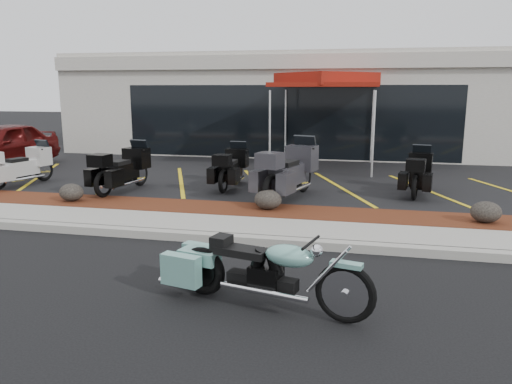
% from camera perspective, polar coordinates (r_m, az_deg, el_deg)
% --- Properties ---
extents(ground, '(90.00, 90.00, 0.00)m').
position_cam_1_polar(ground, '(8.24, -7.93, -7.39)').
color(ground, black).
rests_on(ground, ground).
extents(curb, '(24.00, 0.25, 0.15)m').
position_cam_1_polar(curb, '(9.02, -5.98, -5.13)').
color(curb, gray).
rests_on(curb, ground).
extents(sidewalk, '(24.00, 1.20, 0.15)m').
position_cam_1_polar(sidewalk, '(9.66, -4.69, -3.96)').
color(sidewalk, gray).
rests_on(sidewalk, ground).
extents(mulch_bed, '(24.00, 1.20, 0.16)m').
position_cam_1_polar(mulch_bed, '(10.78, -2.84, -2.25)').
color(mulch_bed, '#3A180D').
rests_on(mulch_bed, ground).
extents(upper_lot, '(26.00, 9.60, 0.15)m').
position_cam_1_polar(upper_lot, '(15.95, 2.20, 2.34)').
color(upper_lot, black).
rests_on(upper_lot, ground).
extents(dealership_building, '(18.00, 8.16, 4.00)m').
position_cam_1_polar(dealership_building, '(21.94, 5.15, 9.96)').
color(dealership_building, '#AAA599').
rests_on(dealership_building, ground).
extents(boulder_left, '(0.56, 0.47, 0.40)m').
position_cam_1_polar(boulder_left, '(12.13, -20.35, -0.04)').
color(boulder_left, black).
rests_on(boulder_left, mulch_bed).
extents(boulder_mid, '(0.59, 0.49, 0.42)m').
position_cam_1_polar(boulder_mid, '(10.60, 1.38, -0.87)').
color(boulder_mid, black).
rests_on(boulder_mid, mulch_bed).
extents(boulder_right, '(0.58, 0.48, 0.41)m').
position_cam_1_polar(boulder_right, '(10.53, 24.79, -2.08)').
color(boulder_right, black).
rests_on(boulder_right, mulch_bed).
extents(hero_cruiser, '(2.82, 1.32, 0.96)m').
position_cam_1_polar(hero_cruiser, '(5.91, 10.21, -10.37)').
color(hero_cruiser, '#6BA79C').
rests_on(hero_cruiser, ground).
extents(touring_white, '(1.23, 2.11, 1.16)m').
position_cam_1_polar(touring_white, '(15.04, -23.17, 3.34)').
color(touring_white, silver).
rests_on(touring_white, upper_lot).
extents(touring_black_front, '(1.11, 2.21, 1.23)m').
position_cam_1_polar(touring_black_front, '(13.48, -13.17, 3.27)').
color(touring_black_front, black).
rests_on(touring_black_front, upper_lot).
extents(touring_black_mid, '(0.78, 1.98, 1.15)m').
position_cam_1_polar(touring_black_mid, '(13.57, -2.03, 3.45)').
color(touring_black_mid, black).
rests_on(touring_black_mid, upper_lot).
extents(touring_grey, '(1.58, 2.59, 1.41)m').
position_cam_1_polar(touring_grey, '(12.38, 5.51, 3.22)').
color(touring_grey, '#323136').
rests_on(touring_grey, upper_lot).
extents(touring_black_rear, '(1.09, 2.08, 1.15)m').
position_cam_1_polar(touring_black_rear, '(13.39, 18.30, 2.74)').
color(touring_black_rear, black).
rests_on(touring_black_rear, upper_lot).
extents(traffic_cone, '(0.37, 0.37, 0.48)m').
position_cam_1_polar(traffic_cone, '(14.88, 0.58, 2.90)').
color(traffic_cone, '#CE6006').
rests_on(traffic_cone, upper_lot).
extents(popup_canopy, '(4.05, 4.05, 3.02)m').
position_cam_1_polar(popup_canopy, '(16.25, 8.00, 12.38)').
color(popup_canopy, silver).
rests_on(popup_canopy, upper_lot).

